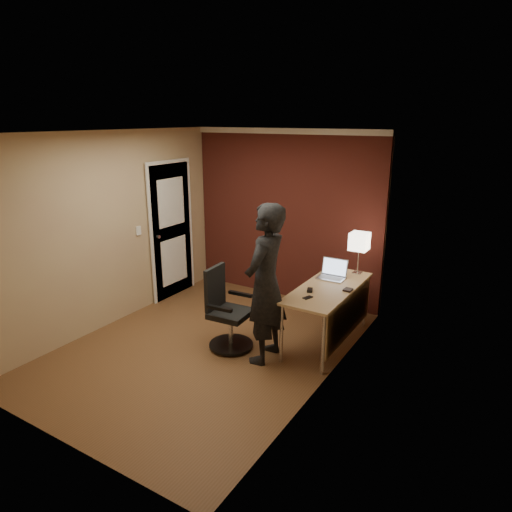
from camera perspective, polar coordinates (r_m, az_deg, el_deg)
name	(u,v)px	position (r m, az deg, el deg)	size (l,w,h in m)	color
room	(255,211)	(6.53, -0.17, 5.68)	(4.00, 4.00, 4.00)	brown
desk	(333,298)	(5.48, 9.66, -5.19)	(0.60, 1.50, 0.73)	tan
desk_lamp	(359,242)	(5.87, 12.79, 1.72)	(0.22, 0.22, 0.54)	silver
laptop	(333,273)	(5.75, 9.58, -2.07)	(0.34, 0.27, 0.23)	silver
mouse	(310,290)	(5.28, 6.75, -4.26)	(0.06, 0.10, 0.03)	black
phone	(308,297)	(5.10, 6.48, -5.18)	(0.06, 0.12, 0.01)	black
wallet	(348,290)	(5.37, 11.42, -4.16)	(0.09, 0.11, 0.02)	black
office_chair	(226,314)	(5.43, -3.76, -7.19)	(0.53, 0.56, 0.97)	black
person	(265,284)	(4.99, 1.19, -3.54)	(0.66, 0.43, 1.80)	black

